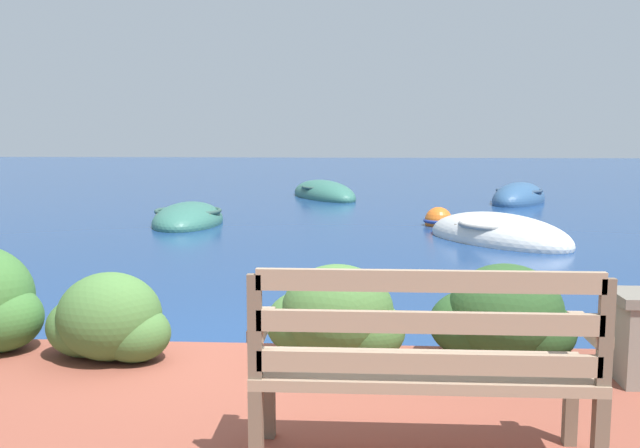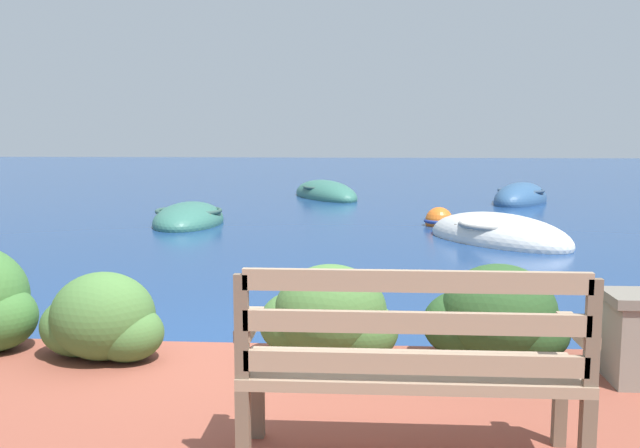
{
  "view_description": "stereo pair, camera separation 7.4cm",
  "coord_description": "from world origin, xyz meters",
  "px_view_note": "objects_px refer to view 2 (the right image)",
  "views": [
    {
      "loc": [
        0.81,
        -4.85,
        1.72
      ],
      "look_at": [
        0.13,
        6.79,
        0.18
      ],
      "focal_mm": 40.0,
      "sensor_mm": 36.0,
      "label": 1
    },
    {
      "loc": [
        0.88,
        -4.85,
        1.72
      ],
      "look_at": [
        0.13,
        6.79,
        0.18
      ],
      "focal_mm": 40.0,
      "sensor_mm": 36.0,
      "label": 2
    }
  ],
  "objects_px": {
    "mooring_buoy": "(439,221)",
    "rowboat_far": "(521,200)",
    "rowboat_outer": "(325,195)",
    "park_bench": "(411,362)",
    "rowboat_mid": "(189,220)",
    "rowboat_nearest": "(498,237)"
  },
  "relations": [
    {
      "from": "rowboat_nearest",
      "to": "rowboat_far",
      "type": "distance_m",
      "value": 6.24
    },
    {
      "from": "park_bench",
      "to": "mooring_buoy",
      "type": "distance_m",
      "value": 9.92
    },
    {
      "from": "mooring_buoy",
      "to": "rowboat_far",
      "type": "bearing_deg",
      "value": 60.88
    },
    {
      "from": "rowboat_outer",
      "to": "mooring_buoy",
      "type": "bearing_deg",
      "value": 178.42
    },
    {
      "from": "rowboat_outer",
      "to": "rowboat_nearest",
      "type": "bearing_deg",
      "value": 177.83
    },
    {
      "from": "park_bench",
      "to": "rowboat_mid",
      "type": "height_order",
      "value": "park_bench"
    },
    {
      "from": "rowboat_outer",
      "to": "mooring_buoy",
      "type": "relative_size",
      "value": 5.88
    },
    {
      "from": "rowboat_nearest",
      "to": "mooring_buoy",
      "type": "bearing_deg",
      "value": -14.79
    },
    {
      "from": "rowboat_mid",
      "to": "rowboat_far",
      "type": "height_order",
      "value": "rowboat_far"
    },
    {
      "from": "park_bench",
      "to": "rowboat_far",
      "type": "distance_m",
      "value": 14.47
    },
    {
      "from": "rowboat_nearest",
      "to": "rowboat_outer",
      "type": "distance_m",
      "value": 7.72
    },
    {
      "from": "rowboat_far",
      "to": "rowboat_nearest",
      "type": "bearing_deg",
      "value": 12.64
    },
    {
      "from": "rowboat_nearest",
      "to": "mooring_buoy",
      "type": "relative_size",
      "value": 5.25
    },
    {
      "from": "park_bench",
      "to": "rowboat_far",
      "type": "bearing_deg",
      "value": 70.08
    },
    {
      "from": "park_bench",
      "to": "rowboat_nearest",
      "type": "relative_size",
      "value": 0.53
    },
    {
      "from": "rowboat_nearest",
      "to": "rowboat_mid",
      "type": "distance_m",
      "value": 5.59
    },
    {
      "from": "rowboat_mid",
      "to": "rowboat_outer",
      "type": "height_order",
      "value": "rowboat_outer"
    },
    {
      "from": "rowboat_mid",
      "to": "rowboat_far",
      "type": "distance_m",
      "value": 8.12
    },
    {
      "from": "rowboat_outer",
      "to": "mooring_buoy",
      "type": "height_order",
      "value": "rowboat_outer"
    },
    {
      "from": "rowboat_mid",
      "to": "park_bench",
      "type": "bearing_deg",
      "value": 18.35
    },
    {
      "from": "park_bench",
      "to": "mooring_buoy",
      "type": "height_order",
      "value": "park_bench"
    },
    {
      "from": "park_bench",
      "to": "rowboat_mid",
      "type": "relative_size",
      "value": 0.64
    }
  ]
}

